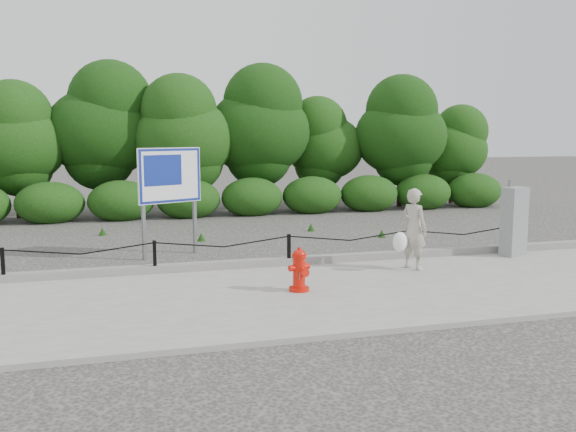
# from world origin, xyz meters

# --- Properties ---
(ground) EXTENTS (90.00, 90.00, 0.00)m
(ground) POSITION_xyz_m (0.00, 0.00, 0.00)
(ground) COLOR #2D2B28
(ground) RESTS_ON ground
(sidewalk) EXTENTS (14.00, 4.00, 0.08)m
(sidewalk) POSITION_xyz_m (0.00, -2.00, 0.04)
(sidewalk) COLOR gray
(sidewalk) RESTS_ON ground
(curb) EXTENTS (14.00, 0.22, 0.14)m
(curb) POSITION_xyz_m (0.00, 0.05, 0.15)
(curb) COLOR slate
(curb) RESTS_ON sidewalk
(chain_barrier) EXTENTS (10.06, 0.06, 0.60)m
(chain_barrier) POSITION_xyz_m (0.00, 0.00, 0.46)
(chain_barrier) COLOR black
(chain_barrier) RESTS_ON sidewalk
(treeline) EXTENTS (19.98, 3.74, 4.72)m
(treeline) POSITION_xyz_m (0.06, 8.96, 2.57)
(treeline) COLOR black
(treeline) RESTS_ON ground
(fire_hydrant) EXTENTS (0.40, 0.41, 0.70)m
(fire_hydrant) POSITION_xyz_m (-0.35, -1.86, 0.41)
(fire_hydrant) COLOR red
(fire_hydrant) RESTS_ON sidewalk
(pedestrian) EXTENTS (0.76, 0.65, 1.50)m
(pedestrian) POSITION_xyz_m (2.12, -0.92, 0.82)
(pedestrian) COLOR #A19A8A
(pedestrian) RESTS_ON sidewalk
(utility_cabinet) EXTENTS (0.61, 0.48, 1.55)m
(utility_cabinet) POSITION_xyz_m (4.70, -0.33, 0.78)
(utility_cabinet) COLOR gray
(utility_cabinet) RESTS_ON sidewalk
(advertising_sign) EXTENTS (1.32, 0.64, 2.28)m
(advertising_sign) POSITION_xyz_m (-2.05, 1.81, 1.61)
(advertising_sign) COLOR slate
(advertising_sign) RESTS_ON ground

